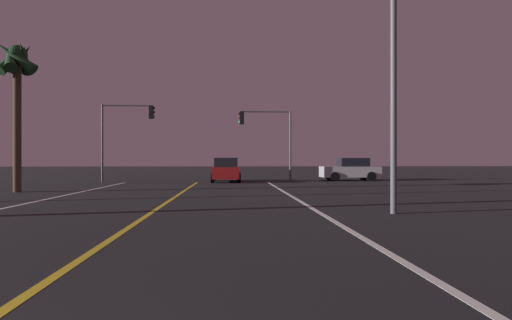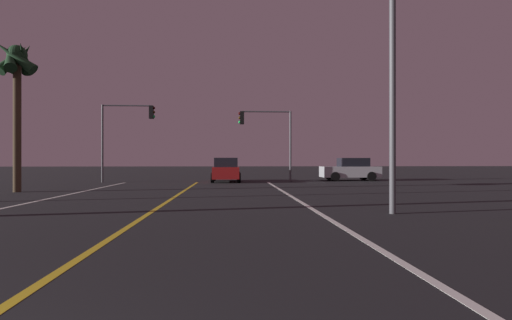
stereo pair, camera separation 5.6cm
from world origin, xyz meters
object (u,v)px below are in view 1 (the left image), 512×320
(traffic_light_near_left, at_px, (128,124))
(street_lamp_right_near, at_px, (375,51))
(palm_tree_left_mid, at_px, (17,69))
(car_crossing_side, at_px, (350,170))
(car_ahead_far, at_px, (226,170))
(traffic_light_near_right, at_px, (264,128))

(traffic_light_near_left, bearing_deg, street_lamp_right_near, -56.75)
(traffic_light_near_left, relative_size, palm_tree_left_mid, 0.73)
(car_crossing_side, xyz_separation_m, traffic_light_near_left, (-16.12, -1.40, 3.20))
(car_ahead_far, height_order, traffic_light_near_left, traffic_light_near_left)
(car_ahead_far, bearing_deg, traffic_light_near_left, 91.95)
(car_ahead_far, xyz_separation_m, street_lamp_right_near, (4.43, -17.32, 3.81))
(street_lamp_right_near, bearing_deg, car_crossing_side, -104.91)
(car_crossing_side, distance_m, palm_tree_left_mid, 22.19)
(car_ahead_far, distance_m, traffic_light_near_right, 4.03)
(street_lamp_right_near, relative_size, palm_tree_left_mid, 0.97)
(traffic_light_near_left, distance_m, street_lamp_right_near, 20.44)
(traffic_light_near_left, bearing_deg, car_crossing_side, 4.98)
(car_ahead_far, bearing_deg, traffic_light_near_right, -94.84)
(street_lamp_right_near, bearing_deg, traffic_light_near_left, -56.75)
(traffic_light_near_right, height_order, traffic_light_near_left, traffic_light_near_left)
(traffic_light_near_left, relative_size, street_lamp_right_near, 0.75)
(traffic_light_near_right, distance_m, traffic_light_near_left, 9.50)
(car_ahead_far, bearing_deg, palm_tree_left_mid, 130.86)
(car_ahead_far, distance_m, palm_tree_left_mid, 14.07)
(car_ahead_far, relative_size, palm_tree_left_mid, 0.58)
(car_crossing_side, height_order, street_lamp_right_near, street_lamp_right_near)
(car_crossing_side, xyz_separation_m, traffic_light_near_right, (-6.63, -1.40, 2.96))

